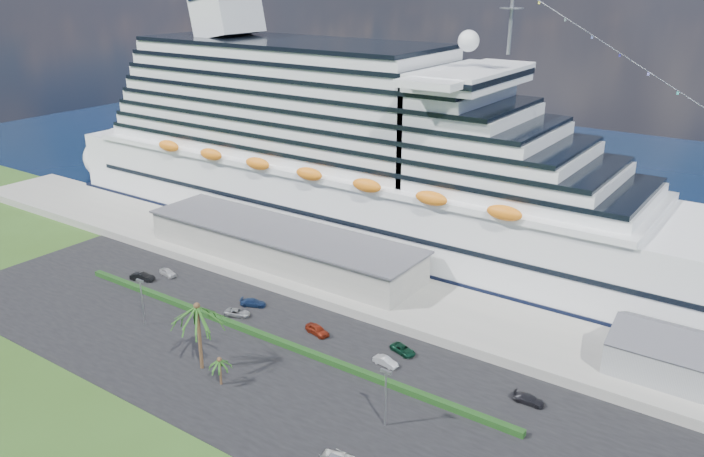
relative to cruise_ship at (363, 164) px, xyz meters
The scene contains 20 objects.
ground 69.56m from the cruise_ship, 71.40° to the right, with size 420.00×420.00×0.00m, color #2D4B19.
asphalt_lot 59.58m from the cruise_ship, 67.89° to the right, with size 140.00×38.00×0.12m, color black.
wharf 35.90m from the cruise_ship, 48.10° to the right, with size 240.00×20.00×1.80m, color gray.
water 71.40m from the cruise_ship, 71.93° to the left, with size 420.00×160.00×0.02m, color black.
cruise_ship is the anchor object (origin of this frame).
terminal_building 26.92m from the cruise_ship, 98.22° to the right, with size 61.00×15.00×6.30m.
port_shed 78.32m from the cruise_ship, 18.08° to the right, with size 24.00×12.31×7.37m.
hedge 52.41m from the cruise_ship, 74.26° to the right, with size 88.00×1.10×0.90m, color black.
lamp_post_left 57.50m from the cruise_ship, 96.59° to the right, with size 1.60×0.35×8.27m.
lamp_post_right 70.64m from the cruise_ship, 53.44° to the right, with size 1.60×0.35×8.27m.
palm_tall 61.56m from the cruise_ship, 79.12° to the right, with size 8.82×8.82×11.13m.
palm_short 65.13m from the cruise_ship, 74.52° to the right, with size 3.53×3.53×4.56m.
parked_car_0 47.21m from the cruise_ship, 114.96° to the right, with size 1.66×4.12×1.40m, color silver.
parked_car_1 51.81m from the cruise_ship, 115.35° to the right, with size 1.63×4.68×1.54m, color black.
parked_car_2 47.73m from the cruise_ship, 84.67° to the right, with size 2.06×4.47×1.24m, color gray.
parked_car_3 43.60m from the cruise_ship, 84.58° to the right, with size 1.87×4.59×1.33m, color navy.
parked_car_4 48.82m from the cruise_ship, 65.13° to the right, with size 1.87×4.65×1.58m, color maroon.
parked_car_5 57.37m from the cruise_ship, 52.25° to the right, with size 1.40×4.01×1.32m, color #A8AAAF.
parked_car_6 54.18m from the cruise_ship, 48.88° to the right, with size 2.07×4.49×1.25m, color #0C3121.
parked_car_7 70.25m from the cruise_ship, 36.33° to the right, with size 1.78×4.37×1.27m, color black.
Camera 1 is at (59.63, -56.18, 55.64)m, focal length 35.00 mm.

